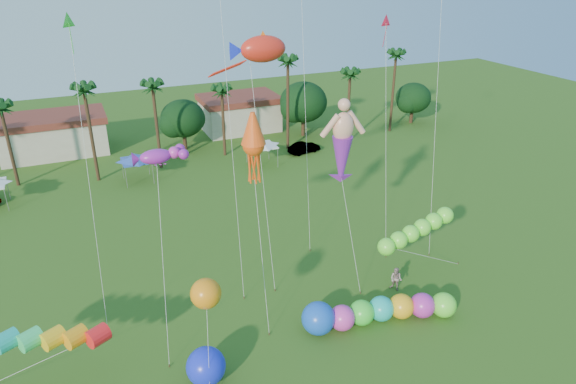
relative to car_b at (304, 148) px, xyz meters
name	(u,v)px	position (x,y,z in m)	size (l,w,h in m)	color
tree_line	(205,116)	(-10.68, 6.21, 3.60)	(69.46, 8.91, 11.00)	#3A2819
buildings_row	(144,127)	(-17.34, 12.21, 1.33)	(35.00, 7.00, 4.00)	beige
tent_row	(137,159)	(-20.25, -1.45, 2.08)	(31.00, 4.00, 0.60)	white
car_b	(304,148)	(0.00, 0.00, 0.00)	(1.43, 4.09, 1.35)	#4C4C54
spectator_b	(396,279)	(-6.08, -28.75, 0.24)	(0.89, 0.69, 1.83)	gray
caterpillar_inflatable	(374,312)	(-9.58, -31.32, 0.24)	(10.69, 4.00, 2.19)	#E43CB6
blue_ball	(206,366)	(-21.15, -31.98, 0.45)	(2.25, 2.25, 2.25)	#1A2BEE
rainbow_tube	(60,345)	(-28.47, -29.27, 2.36)	(10.45, 3.51, 3.58)	red
green_worm	(386,247)	(-6.45, -27.74, 2.50)	(10.54, 3.25, 3.95)	#6CFF38
orange_ball_kite	(206,294)	(-20.79, -31.87, 5.29)	(1.72, 2.38, 6.81)	orange
merman_kite	(342,147)	(-8.51, -24.24, 9.26)	(2.99, 5.25, 12.93)	#F5A98B
fish_kite	(263,49)	(-12.59, -19.58, 15.66)	(5.17, 6.95, 17.40)	red
squid_kite	(254,145)	(-15.60, -25.47, 10.83)	(1.91, 5.23, 13.74)	#FF5214
lobster_kite	(156,157)	(-21.62, -25.24, 10.89)	(3.50, 5.92, 12.21)	purple
delta_kite_red	(386,27)	(-3.31, -20.85, 16.82)	(1.53, 4.23, 18.43)	red
delta_kite_green	(70,31)	(-25.10, -22.85, 17.89)	(1.39, 3.51, 19.58)	#36E736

